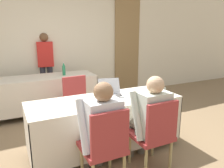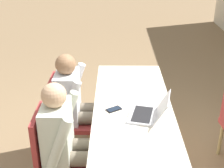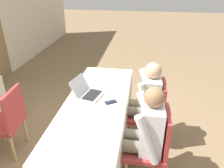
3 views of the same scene
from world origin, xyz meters
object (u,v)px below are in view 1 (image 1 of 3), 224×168
Objects in this scene: laptop at (111,93)px; water_bottle at (64,69)px; cell_phone at (113,102)px; person_white_shirt at (150,117)px; chair_near_left at (105,145)px; chair_far_spare at (72,97)px; chair_near_right at (154,132)px; person_red_shirt at (46,64)px; person_checkered_shirt at (101,127)px.

water_bottle reaches higher than laptop.
laptop is at bearing -82.36° from water_bottle.
cell_phone is 2.01m from water_bottle.
cell_phone is 0.13× the size of person_white_shirt.
laptop is 0.95m from chair_near_left.
chair_near_left is 1.00× the size of chair_far_spare.
chair_near_right is 0.56× the size of person_red_shirt.
person_checkered_shirt reaches higher than chair_far_spare.
chair_near_left and chair_far_spare have the same top height.
chair_far_spare is (-0.28, 0.96, -0.30)m from laptop.
person_checkered_shirt is at bearing -163.51° from cell_phone.
person_white_shirt is (0.41, -2.39, -0.22)m from water_bottle.
chair_far_spare is at bearing -95.77° from person_checkered_shirt.
person_checkered_shirt is (-0.17, -1.64, 0.16)m from chair_far_spare.
chair_near_left reaches higher than cell_phone.
cell_phone is at bearing -58.66° from chair_near_right.
chair_far_spare is 1.51m from person_red_shirt.
water_bottle is 2.53m from chair_near_left.
cell_phone is at bearing -130.61° from person_checkered_shirt.
person_red_shirt is (-0.46, 2.41, 0.12)m from laptop.
person_white_shirt is at bearing -80.27° from water_bottle.
laptop reaches higher than chair_near_left.
chair_near_left is at bearing -106.77° from laptop.
laptop is at bearing -77.05° from chair_near_right.
person_red_shirt is (-0.34, 2.70, 0.16)m from cell_phone.
person_checkered_shirt is at bearing 0.00° from person_white_shirt.
person_red_shirt is (-0.23, 0.70, 0.04)m from water_bottle.
chair_near_right is 3.28m from person_red_shirt.
person_checkered_shirt reaches higher than chair_near_right.
laptop reaches higher than chair_near_right.
water_bottle is at bearing -80.67° from chair_near_right.
water_bottle is 0.30× the size of chair_near_left.
cell_phone is 0.17× the size of chair_near_left.
water_bottle reaches higher than chair_near_right.
person_red_shirt is (-0.01, 3.19, 0.42)m from chair_near_left.
chair_near_left is 0.78× the size of person_checkered_shirt.
person_red_shirt reaches higher than cell_phone.
chair_near_left is at bearing -157.03° from cell_phone.
person_white_shirt is at bearing -62.10° from laptop.
person_white_shirt is (0.18, -0.68, -0.14)m from laptop.
person_checkered_shirt is at bearing -90.00° from chair_near_left.
chair_near_right is 1.81m from chair_far_spare.
person_white_shirt is at bearing -85.28° from cell_phone.
water_bottle is at bearing -95.08° from chair_near_left.
water_bottle is 0.24× the size of person_checkered_shirt.
person_checkered_shirt is (-0.33, -0.39, -0.10)m from cell_phone.
chair_near_left is (-0.33, -0.49, -0.27)m from cell_phone.
cell_phone is at bearing 93.31° from chair_far_spare.
chair_near_left is at bearing 9.25° from person_white_shirt.
water_bottle is 0.17× the size of person_red_shirt.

